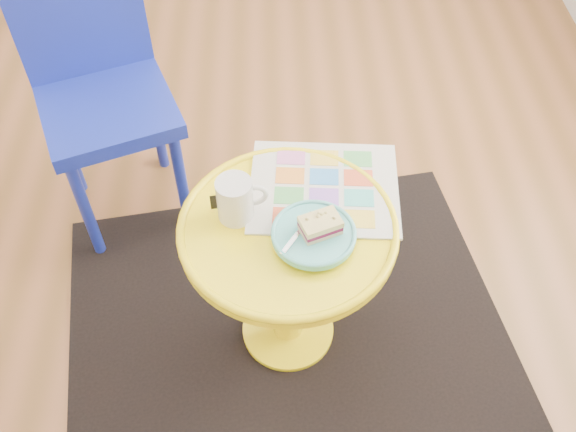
{
  "coord_description": "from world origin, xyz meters",
  "views": [
    {
      "loc": [
        0.55,
        -1.37,
        1.72
      ],
      "look_at": [
        0.58,
        -0.4,
        0.55
      ],
      "focal_mm": 40.0,
      "sensor_mm": 36.0,
      "label": 1
    }
  ],
  "objects_px": {
    "chair": "(98,81)",
    "mug": "(236,198)",
    "newspaper": "(324,188)",
    "plate": "(314,235)",
    "side_table": "(288,261)"
  },
  "relations": [
    {
      "from": "chair",
      "to": "newspaper",
      "type": "relative_size",
      "value": 2.31
    },
    {
      "from": "mug",
      "to": "plate",
      "type": "distance_m",
      "value": 0.21
    },
    {
      "from": "newspaper",
      "to": "mug",
      "type": "height_order",
      "value": "mug"
    },
    {
      "from": "mug",
      "to": "plate",
      "type": "bearing_deg",
      "value": -33.01
    },
    {
      "from": "side_table",
      "to": "chair",
      "type": "relative_size",
      "value": 0.62
    },
    {
      "from": "chair",
      "to": "mug",
      "type": "bearing_deg",
      "value": -73.12
    },
    {
      "from": "plate",
      "to": "side_table",
      "type": "bearing_deg",
      "value": 143.6
    },
    {
      "from": "side_table",
      "to": "newspaper",
      "type": "relative_size",
      "value": 1.43
    },
    {
      "from": "side_table",
      "to": "plate",
      "type": "xyz_separation_m",
      "value": [
        0.06,
        -0.04,
        0.16
      ]
    },
    {
      "from": "side_table",
      "to": "chair",
      "type": "distance_m",
      "value": 0.82
    },
    {
      "from": "newspaper",
      "to": "plate",
      "type": "height_order",
      "value": "plate"
    },
    {
      "from": "chair",
      "to": "mug",
      "type": "distance_m",
      "value": 0.7
    },
    {
      "from": "chair",
      "to": "plate",
      "type": "relative_size",
      "value": 4.34
    },
    {
      "from": "chair",
      "to": "plate",
      "type": "xyz_separation_m",
      "value": [
        0.61,
        -0.63,
        0.03
      ]
    },
    {
      "from": "newspaper",
      "to": "mug",
      "type": "xyz_separation_m",
      "value": [
        -0.22,
        -0.08,
        0.06
      ]
    }
  ]
}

